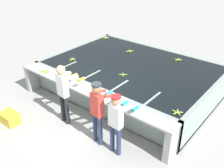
# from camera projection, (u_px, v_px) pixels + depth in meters

# --- Properties ---
(ground_plane) EXTENTS (80.00, 80.00, 0.00)m
(ground_plane) POSITION_uv_depth(u_px,v_px,m) (83.00, 121.00, 7.39)
(ground_plane) COLOR #999993
(ground_plane) RESTS_ON ground
(wash_tank) EXTENTS (5.35, 3.80, 0.92)m
(wash_tank) POSITION_uv_depth(u_px,v_px,m) (132.00, 77.00, 8.76)
(wash_tank) COLOR gray
(wash_tank) RESTS_ON ground
(work_ledge) EXTENTS (5.35, 0.45, 0.92)m
(work_ledge) POSITION_uv_depth(u_px,v_px,m) (88.00, 98.00, 7.22)
(work_ledge) COLOR #9E9E99
(work_ledge) RESTS_ON ground
(worker_0) EXTENTS (0.46, 0.74, 1.73)m
(worker_0) POSITION_uv_depth(u_px,v_px,m) (64.00, 89.00, 6.88)
(worker_0) COLOR #1E2328
(worker_0) RESTS_ON ground
(worker_1) EXTENTS (0.48, 0.74, 1.68)m
(worker_1) POSITION_uv_depth(u_px,v_px,m) (98.00, 108.00, 6.16)
(worker_1) COLOR navy
(worker_1) RESTS_ON ground
(worker_2) EXTENTS (0.43, 0.72, 1.58)m
(worker_2) POSITION_uv_depth(u_px,v_px,m) (117.00, 119.00, 5.88)
(worker_2) COLOR navy
(worker_2) RESTS_ON ground
(banana_bunch_floating_0) EXTENTS (0.24, 0.24, 0.08)m
(banana_bunch_floating_0) POSITION_uv_depth(u_px,v_px,m) (123.00, 75.00, 7.87)
(banana_bunch_floating_0) COLOR #75A333
(banana_bunch_floating_0) RESTS_ON wash_tank
(banana_bunch_floating_1) EXTENTS (0.27, 0.28, 0.08)m
(banana_bunch_floating_1) POSITION_uv_depth(u_px,v_px,m) (178.00, 60.00, 8.86)
(banana_bunch_floating_1) COLOR #7FAD33
(banana_bunch_floating_1) RESTS_ON wash_tank
(banana_bunch_floating_2) EXTENTS (0.23, 0.23, 0.08)m
(banana_bunch_floating_2) POSITION_uv_depth(u_px,v_px,m) (130.00, 51.00, 9.55)
(banana_bunch_floating_2) COLOR #93BC3D
(banana_bunch_floating_2) RESTS_ON wash_tank
(banana_bunch_floating_3) EXTENTS (0.27, 0.28, 0.08)m
(banana_bunch_floating_3) POSITION_uv_depth(u_px,v_px,m) (177.00, 112.00, 6.15)
(banana_bunch_floating_3) COLOR #93BC3D
(banana_bunch_floating_3) RESTS_ON wash_tank
(banana_bunch_floating_4) EXTENTS (0.28, 0.28, 0.08)m
(banana_bunch_floating_4) POSITION_uv_depth(u_px,v_px,m) (72.00, 59.00, 8.89)
(banana_bunch_floating_4) COLOR #75A333
(banana_bunch_floating_4) RESTS_ON wash_tank
(banana_bunch_floating_5) EXTENTS (0.28, 0.27, 0.08)m
(banana_bunch_floating_5) POSITION_uv_depth(u_px,v_px,m) (106.00, 38.00, 10.87)
(banana_bunch_floating_5) COLOR #75A333
(banana_bunch_floating_5) RESTS_ON wash_tank
(banana_bunch_ledge_0) EXTENTS (0.27, 0.28, 0.08)m
(banana_bunch_ledge_0) POSITION_uv_depth(u_px,v_px,m) (45.00, 71.00, 8.05)
(banana_bunch_ledge_0) COLOR #7FAD33
(banana_bunch_ledge_0) RESTS_ON work_ledge
(knife_0) EXTENTS (0.34, 0.13, 0.02)m
(knife_0) POSITION_uv_depth(u_px,v_px,m) (103.00, 96.00, 6.79)
(knife_0) COLOR silver
(knife_0) RESTS_ON work_ledge
(crate) EXTENTS (0.55, 0.39, 0.32)m
(crate) POSITION_uv_depth(u_px,v_px,m) (10.00, 118.00, 7.24)
(crate) COLOR gold
(crate) RESTS_ON ground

